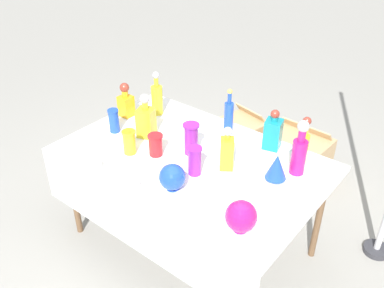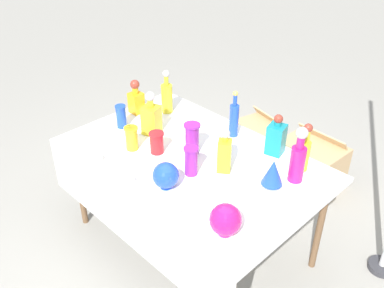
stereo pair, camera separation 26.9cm
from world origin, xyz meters
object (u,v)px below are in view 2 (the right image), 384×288
Objects in this scene: tall_bottle_2 at (167,96)px; fluted_vase_0 at (273,172)px; tall_bottle_1 at (305,151)px; round_bowl_0 at (226,220)px; slender_vase_4 at (132,137)px; cardboard_box_behind_left at (311,163)px; square_decanter_0 at (136,99)px; square_decanter_3 at (225,153)px; slender_vase_1 at (191,160)px; round_bowl_1 at (166,175)px; tall_bottle_3 at (234,118)px; slender_vase_3 at (157,142)px; tall_bottle_0 at (298,158)px; cardboard_box_behind_right at (258,140)px; square_decanter_1 at (276,137)px; slender_vase_2 at (192,138)px; square_decanter_2 at (151,117)px; slender_vase_0 at (121,116)px.

fluted_vase_0 is (1.11, -0.17, -0.04)m from tall_bottle_2.
tall_bottle_1 reaches higher than round_bowl_0.
cardboard_box_behind_left is at bearing 69.89° from slender_vase_4.
square_decanter_3 is (0.97, -0.09, 0.01)m from square_decanter_0.
tall_bottle_2 reaches higher than slender_vase_1.
tall_bottle_1 is 0.68m from slender_vase_1.
round_bowl_0 is 1.80m from cardboard_box_behind_left.
round_bowl_1 is at bearing 175.85° from round_bowl_0.
tall_bottle_1 is at bearing 82.42° from fluted_vase_0.
fluted_vase_0 is (0.53, -0.27, -0.04)m from tall_bottle_3.
tall_bottle_0 is at bearing 26.09° from slender_vase_3.
tall_bottle_0 reaches higher than cardboard_box_behind_right.
square_decanter_0 is 1.11m from square_decanter_1.
cardboard_box_behind_right is at bearing 109.94° from slender_vase_1.
tall_bottle_3 is at bearing 168.15° from tall_bottle_0.
square_decanter_1 is 0.54m from slender_vase_2.
tall_bottle_1 is 0.56m from tall_bottle_3.
square_decanter_3 is 1.57× the size of slender_vase_1.
tall_bottle_2 reaches higher than cardboard_box_behind_left.
square_decanter_0 is at bearing 138.51° from slender_vase_4.
square_decanter_0 is 0.59× the size of cardboard_box_behind_right.
slender_vase_4 is 1.70m from cardboard_box_behind_left.
tall_bottle_3 is 1.07× the size of square_decanter_2.
tall_bottle_2 reaches higher than slender_vase_4.
tall_bottle_3 is 0.70m from slender_vase_4.
square_decanter_3 is 0.39m from round_bowl_1.
slender_vase_3 is (-0.77, -0.51, -0.06)m from tall_bottle_1.
tall_bottle_3 reaches higher than round_bowl_0.
tall_bottle_1 is 1.21× the size of square_decanter_0.
slender_vase_4 is at bearing -66.01° from tall_bottle_2.
tall_bottle_2 is 1.16× the size of square_decanter_3.
square_decanter_0 reaches higher than round_bowl_1.
round_bowl_1 is (0.53, -0.34, -0.04)m from square_decanter_2.
slender_vase_2 is at bearing -134.18° from square_decanter_1.
tall_bottle_2 is at bearing -175.42° from tall_bottle_1.
slender_vase_1 is at bearing 10.18° from slender_vase_4.
slender_vase_2 is at bearing -179.19° from square_decanter_3.
slender_vase_2 is (0.38, 0.02, -0.01)m from square_decanter_2.
cardboard_box_behind_left is (-0.15, 0.84, -0.68)m from square_decanter_1.
square_decanter_2 is 1.72× the size of slender_vase_1.
round_bowl_0 is at bearing -58.47° from cardboard_box_behind_right.
square_decanter_3 is at bearing -147.50° from tall_bottle_0.
round_bowl_0 is (0.01, -0.63, -0.07)m from tall_bottle_0.
slender_vase_3 is (0.43, -0.03, -0.01)m from slender_vase_0.
tall_bottle_1 is 1.29m from slender_vase_0.
square_decanter_3 is at bearing 20.23° from slender_vase_3.
square_decanter_1 reaches higher than square_decanter_0.
slender_vase_3 is 0.78m from fluted_vase_0.
tall_bottle_2 is 0.64× the size of cardboard_box_behind_left.
square_decanter_1 is at bearing -79.89° from cardboard_box_behind_left.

